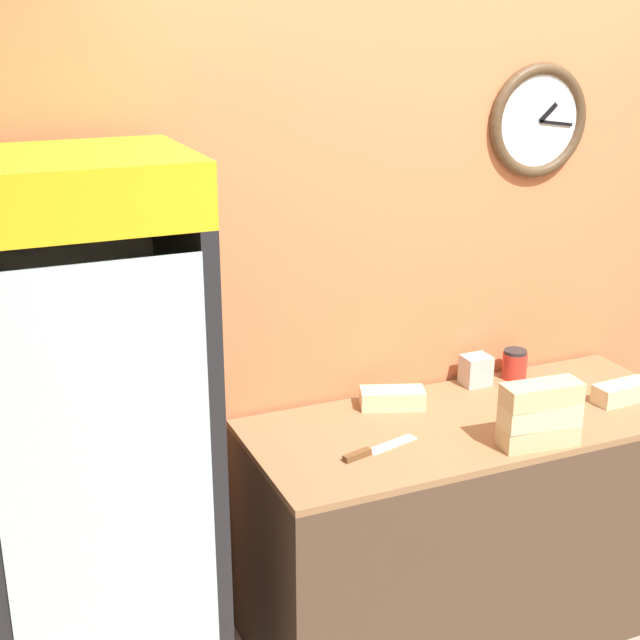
# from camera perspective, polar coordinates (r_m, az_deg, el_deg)

# --- Properties ---
(wall_back) EXTENTS (5.20, 0.10, 2.70)m
(wall_back) POSITION_cam_1_polar(r_m,az_deg,el_deg) (3.46, 6.92, 3.31)
(wall_back) COLOR #D17547
(wall_back) RESTS_ON ground_plane
(prep_counter) EXTENTS (1.68, 0.68, 0.89)m
(prep_counter) POSITION_cam_1_polar(r_m,az_deg,el_deg) (3.52, 9.47, -12.79)
(prep_counter) COLOR #4C3828
(prep_counter) RESTS_ON ground_plane
(beverage_cooler) EXTENTS (0.68, 0.65, 1.93)m
(beverage_cooler) POSITION_cam_1_polar(r_m,az_deg,el_deg) (2.85, -14.67, -7.36)
(beverage_cooler) COLOR black
(beverage_cooler) RESTS_ON ground_plane
(sandwich_stack_bottom) EXTENTS (0.28, 0.13, 0.08)m
(sandwich_stack_bottom) POSITION_cam_1_polar(r_m,az_deg,el_deg) (3.14, 13.79, -7.14)
(sandwich_stack_bottom) COLOR tan
(sandwich_stack_bottom) RESTS_ON prep_counter
(sandwich_stack_middle) EXTENTS (0.28, 0.13, 0.08)m
(sandwich_stack_middle) POSITION_cam_1_polar(r_m,az_deg,el_deg) (3.11, 13.90, -5.89)
(sandwich_stack_middle) COLOR beige
(sandwich_stack_middle) RESTS_ON sandwich_stack_bottom
(sandwich_stack_top) EXTENTS (0.28, 0.12, 0.08)m
(sandwich_stack_top) POSITION_cam_1_polar(r_m,az_deg,el_deg) (3.08, 14.01, -4.61)
(sandwich_stack_top) COLOR tan
(sandwich_stack_top) RESTS_ON sandwich_stack_middle
(sandwich_flat_left) EXTENTS (0.24, 0.11, 0.07)m
(sandwich_flat_left) POSITION_cam_1_polar(r_m,az_deg,el_deg) (3.58, 18.80, -4.39)
(sandwich_flat_left) COLOR beige
(sandwich_flat_left) RESTS_ON prep_counter
(sandwich_flat_right) EXTENTS (0.26, 0.18, 0.07)m
(sandwich_flat_right) POSITION_cam_1_polar(r_m,az_deg,el_deg) (3.35, 4.65, -5.02)
(sandwich_flat_right) COLOR beige
(sandwich_flat_right) RESTS_ON prep_counter
(chefs_knife) EXTENTS (0.31, 0.11, 0.02)m
(chefs_knife) POSITION_cam_1_polar(r_m,az_deg,el_deg) (3.02, 3.21, -8.38)
(chefs_knife) COLOR silver
(chefs_knife) RESTS_ON prep_counter
(condiment_jar) EXTENTS (0.10, 0.10, 0.12)m
(condiment_jar) POSITION_cam_1_polar(r_m,az_deg,el_deg) (3.67, 12.35, -2.78)
(condiment_jar) COLOR #B72D23
(condiment_jar) RESTS_ON prep_counter
(napkin_dispenser) EXTENTS (0.11, 0.09, 0.12)m
(napkin_dispenser) POSITION_cam_1_polar(r_m,az_deg,el_deg) (3.58, 9.94, -3.18)
(napkin_dispenser) COLOR #B7B2AD
(napkin_dispenser) RESTS_ON prep_counter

